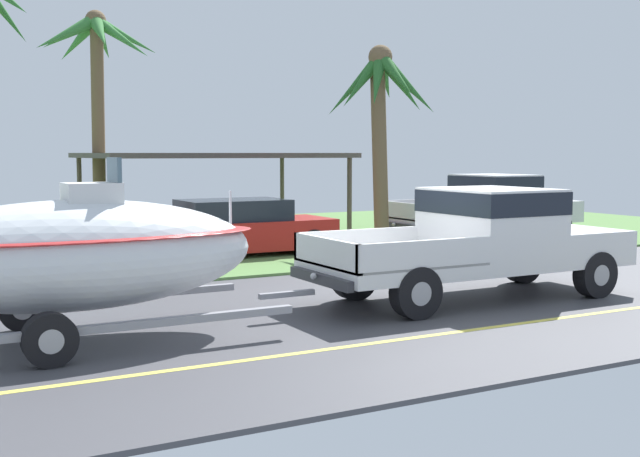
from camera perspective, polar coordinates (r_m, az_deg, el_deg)
The scene contains 8 objects.
ground at distance 20.39m, azimuth -7.19°, elevation -1.66°, with size 36.00×22.00×0.11m.
pickup_truck_towing at distance 14.00m, azimuth 11.96°, elevation -0.59°, with size 5.97×2.09×1.88m.
boat_on_trailer at distance 10.86m, azimuth -17.22°, elevation -1.78°, with size 6.25×2.40×2.43m.
parked_pickup_background at distance 23.00m, azimuth 12.28°, elevation 1.71°, with size 5.88×2.14×1.88m.
parked_sedan_near at distance 19.24m, azimuth -5.75°, elevation -0.02°, with size 4.41×1.83×1.38m.
carport_awning at distance 23.71m, azimuth -7.71°, elevation 5.10°, with size 7.23×4.98×2.49m.
palm_tree_near_left at distance 20.42m, azimuth 4.43°, elevation 9.26°, with size 2.57×3.09×5.19m.
palm_tree_mid at distance 24.20m, azimuth -15.82°, elevation 11.34°, with size 3.67×3.45×6.56m.
Camera 1 is at (-7.36, -10.47, 2.48)m, focal length 44.81 mm.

